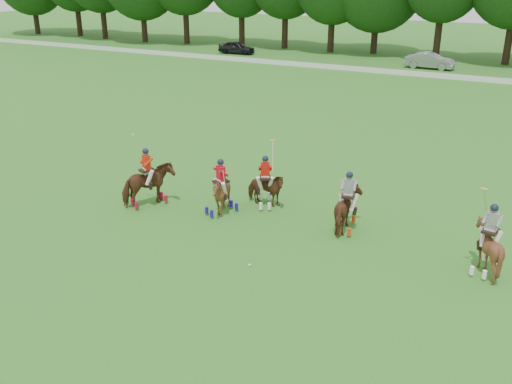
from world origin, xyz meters
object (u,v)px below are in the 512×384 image
at_px(car_mid, 430,61).
at_px(polo_stripe_a, 347,209).
at_px(polo_ball, 250,265).
at_px(car_left, 237,47).
at_px(polo_red_c, 221,194).
at_px(polo_red_b, 265,189).
at_px(polo_red_a, 148,185).
at_px(polo_stripe_b, 488,248).

xyz_separation_m(car_mid, polo_stripe_a, (4.16, -37.08, 0.10)).
bearing_deg(polo_ball, car_mid, 93.04).
height_order(car_left, car_mid, car_mid).
bearing_deg(polo_red_c, polo_red_b, 50.33).
distance_m(car_left, polo_red_a, 42.05).
distance_m(car_left, polo_red_c, 42.83).
bearing_deg(car_mid, polo_red_c, -179.35).
xyz_separation_m(polo_red_b, polo_stripe_a, (3.73, -0.67, 0.08)).
bearing_deg(polo_stripe_b, car_mid, 103.57).
xyz_separation_m(polo_red_a, polo_stripe_a, (8.04, 1.43, -0.07)).
bearing_deg(polo_red_a, polo_ball, -23.67).
bearing_deg(car_mid, polo_stripe_a, -171.76).
xyz_separation_m(car_mid, polo_stripe_b, (9.17, -38.01, 0.12)).
bearing_deg(polo_red_c, car_mid, 88.82).
height_order(polo_red_a, polo_stripe_b, polo_red_a).
bearing_deg(polo_stripe_b, car_left, 128.21).
height_order(car_left, polo_stripe_a, polo_stripe_a).
relative_size(car_mid, polo_stripe_a, 1.93).
distance_m(polo_red_b, polo_ball, 5.12).
relative_size(polo_red_b, polo_stripe_a, 1.17).
bearing_deg(car_mid, polo_ball, -175.13).
xyz_separation_m(polo_red_b, polo_red_c, (-1.22, -1.47, 0.06)).
relative_size(polo_red_c, polo_ball, 25.59).
xyz_separation_m(car_left, polo_ball, (22.93, -41.18, -0.64)).
bearing_deg(polo_red_b, car_mid, 90.69).
height_order(polo_red_b, polo_stripe_a, polo_red_b).
bearing_deg(polo_red_c, polo_stripe_b, -0.70).
relative_size(car_mid, polo_red_c, 1.95).
relative_size(car_mid, polo_ball, 49.94).
height_order(polo_red_c, polo_ball, polo_red_c).
relative_size(polo_red_c, polo_stripe_b, 0.79).
distance_m(polo_red_b, polo_stripe_b, 8.88).
distance_m(polo_red_a, polo_ball, 6.68).
bearing_deg(polo_ball, car_left, 119.11).
height_order(car_left, polo_red_b, polo_red_b).
distance_m(polo_red_b, polo_red_c, 1.91).
bearing_deg(car_left, polo_ball, -154.05).
relative_size(car_left, polo_stripe_a, 1.72).
height_order(polo_red_b, polo_ball, polo_red_b).
relative_size(polo_red_a, polo_stripe_a, 1.29).
relative_size(polo_stripe_a, polo_ball, 25.87).
bearing_deg(car_left, polo_stripe_b, -144.96).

